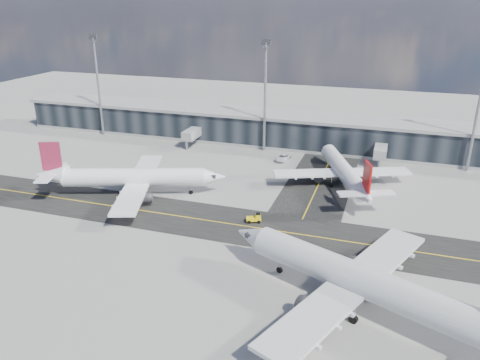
# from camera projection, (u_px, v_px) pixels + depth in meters

# --- Properties ---
(ground) EXTENTS (300.00, 300.00, 0.00)m
(ground) POSITION_uv_depth(u_px,v_px,m) (192.00, 229.00, 83.36)
(ground) COLOR gray
(ground) RESTS_ON ground
(taxiway_lanes) EXTENTS (180.00, 63.00, 0.03)m
(taxiway_lanes) POSITION_uv_depth(u_px,v_px,m) (232.00, 208.00, 91.70)
(taxiway_lanes) COLOR black
(taxiway_lanes) RESTS_ON ground
(terminal_concourse) EXTENTS (152.00, 19.80, 8.80)m
(terminal_concourse) POSITION_uv_depth(u_px,v_px,m) (271.00, 129.00, 130.40)
(terminal_concourse) COLOR black
(terminal_concourse) RESTS_ON ground
(floodlight_masts) EXTENTS (102.50, 0.70, 28.90)m
(floodlight_masts) POSITION_uv_depth(u_px,v_px,m) (265.00, 93.00, 120.08)
(floodlight_masts) COLOR gray
(floodlight_masts) RESTS_ON ground
(airliner_af) EXTENTS (37.78, 32.62, 11.49)m
(airliner_af) POSITION_uv_depth(u_px,v_px,m) (131.00, 178.00, 96.44)
(airliner_af) COLOR white
(airliner_af) RESTS_ON ground
(airliner_redtail) EXTENTS (29.47, 34.06, 10.50)m
(airliner_redtail) POSITION_uv_depth(u_px,v_px,m) (344.00, 171.00, 100.91)
(airliner_redtail) COLOR white
(airliner_redtail) RESTS_ON ground
(airliner_near) EXTENTS (41.33, 35.73, 12.77)m
(airliner_near) POSITION_uv_depth(u_px,v_px,m) (365.00, 282.00, 60.28)
(airliner_near) COLOR #BABDBF
(airliner_near) RESTS_ON ground
(baggage_tug) EXTENTS (2.94, 2.13, 1.67)m
(baggage_tug) POSITION_uv_depth(u_px,v_px,m) (255.00, 218.00, 85.54)
(baggage_tug) COLOR yellow
(baggage_tug) RESTS_ON ground
(service_van) EXTENTS (3.40, 5.92, 1.55)m
(service_van) POSITION_uv_depth(u_px,v_px,m) (283.00, 158.00, 117.81)
(service_van) COLOR white
(service_van) RESTS_ON ground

